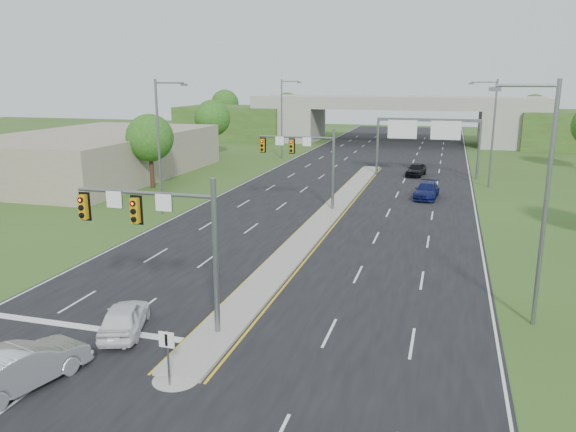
# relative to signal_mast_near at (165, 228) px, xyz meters

# --- Properties ---
(ground) EXTENTS (240.00, 240.00, 0.00)m
(ground) POSITION_rel_signal_mast_near_xyz_m (2.26, 0.07, -4.73)
(ground) COLOR #334B1B
(ground) RESTS_ON ground
(road) EXTENTS (24.00, 160.00, 0.02)m
(road) POSITION_rel_signal_mast_near_xyz_m (2.26, 35.07, -4.72)
(road) COLOR black
(road) RESTS_ON ground
(median) EXTENTS (2.00, 54.00, 0.16)m
(median) POSITION_rel_signal_mast_near_xyz_m (2.26, 23.07, -4.63)
(median) COLOR gray
(median) RESTS_ON road
(median_nose) EXTENTS (2.00, 2.00, 0.16)m
(median_nose) POSITION_rel_signal_mast_near_xyz_m (2.26, -3.93, -4.63)
(median_nose) COLOR gray
(median_nose) RESTS_ON road
(lane_markings) EXTENTS (23.72, 160.00, 0.01)m
(lane_markings) POSITION_rel_signal_mast_near_xyz_m (1.66, 28.99, -4.70)
(lane_markings) COLOR gold
(lane_markings) RESTS_ON road
(signal_mast_near) EXTENTS (6.62, 0.60, 7.00)m
(signal_mast_near) POSITION_rel_signal_mast_near_xyz_m (0.00, 0.00, 0.00)
(signal_mast_near) COLOR slate
(signal_mast_near) RESTS_ON ground
(signal_mast_far) EXTENTS (6.62, 0.60, 7.00)m
(signal_mast_far) POSITION_rel_signal_mast_near_xyz_m (0.00, 25.00, 0.00)
(signal_mast_far) COLOR slate
(signal_mast_far) RESTS_ON ground
(keep_right_sign) EXTENTS (0.60, 0.13, 2.20)m
(keep_right_sign) POSITION_rel_signal_mast_near_xyz_m (2.26, -4.45, -3.21)
(keep_right_sign) COLOR slate
(keep_right_sign) RESTS_ON ground
(sign_gantry) EXTENTS (11.58, 0.44, 6.67)m
(sign_gantry) POSITION_rel_signal_mast_near_xyz_m (8.95, 44.99, 0.51)
(sign_gantry) COLOR slate
(sign_gantry) RESTS_ON ground
(overpass) EXTENTS (80.00, 14.00, 8.10)m
(overpass) POSITION_rel_signal_mast_near_xyz_m (2.26, 80.07, -1.17)
(overpass) COLOR gray
(overpass) RESTS_ON ground
(lightpole_l_mid) EXTENTS (2.85, 0.25, 11.00)m
(lightpole_l_mid) POSITION_rel_signal_mast_near_xyz_m (-11.03, 20.07, 1.38)
(lightpole_l_mid) COLOR slate
(lightpole_l_mid) RESTS_ON ground
(lightpole_l_far) EXTENTS (2.85, 0.25, 11.00)m
(lightpole_l_far) POSITION_rel_signal_mast_near_xyz_m (-11.03, 55.07, 1.38)
(lightpole_l_far) COLOR slate
(lightpole_l_far) RESTS_ON ground
(lightpole_r_near) EXTENTS (2.85, 0.25, 11.00)m
(lightpole_r_near) POSITION_rel_signal_mast_near_xyz_m (15.56, 5.07, 1.38)
(lightpole_r_near) COLOR slate
(lightpole_r_near) RESTS_ON ground
(lightpole_r_far) EXTENTS (2.85, 0.25, 11.00)m
(lightpole_r_far) POSITION_rel_signal_mast_near_xyz_m (15.56, 40.07, 1.38)
(lightpole_r_far) COLOR slate
(lightpole_r_far) RESTS_ON ground
(tree_l_near) EXTENTS (4.80, 4.80, 7.60)m
(tree_l_near) POSITION_rel_signal_mast_near_xyz_m (-17.74, 30.07, 0.45)
(tree_l_near) COLOR #382316
(tree_l_near) RESTS_ON ground
(tree_l_mid) EXTENTS (5.20, 5.20, 8.12)m
(tree_l_mid) POSITION_rel_signal_mast_near_xyz_m (-21.74, 55.07, 0.78)
(tree_l_mid) COLOR #382316
(tree_l_mid) RESTS_ON ground
(tree_back_a) EXTENTS (6.00, 6.00, 8.85)m
(tree_back_a) POSITION_rel_signal_mast_near_xyz_m (-35.74, 94.07, 1.11)
(tree_back_a) COLOR #382316
(tree_back_a) RESTS_ON ground
(tree_back_b) EXTENTS (5.60, 5.60, 8.32)m
(tree_back_b) POSITION_rel_signal_mast_near_xyz_m (-21.74, 94.07, 0.78)
(tree_back_b) COLOR #382316
(tree_back_b) RESTS_ON ground
(tree_back_c) EXTENTS (5.60, 5.60, 8.32)m
(tree_back_c) POSITION_rel_signal_mast_near_xyz_m (26.26, 94.07, 0.78)
(tree_back_c) COLOR #382316
(tree_back_c) RESTS_ON ground
(commercial_building) EXTENTS (18.00, 30.00, 5.00)m
(commercial_building) POSITION_rel_signal_mast_near_xyz_m (-27.74, 35.07, -2.23)
(commercial_building) COLOR gray
(commercial_building) RESTS_ON ground
(car_white) EXTENTS (2.94, 4.47, 1.41)m
(car_white) POSITION_rel_signal_mast_near_xyz_m (-1.78, -0.89, -4.00)
(car_white) COLOR white
(car_white) RESTS_ON road
(car_silver) EXTENTS (2.96, 5.20, 1.62)m
(car_silver) POSITION_rel_signal_mast_near_xyz_m (-2.84, -5.89, -3.89)
(car_silver) COLOR #B5B9BE
(car_silver) RESTS_ON road
(car_far_b) EXTENTS (2.42, 5.16, 1.46)m
(car_far_b) POSITION_rel_signal_mast_near_xyz_m (9.77, 32.61, -3.98)
(car_far_b) COLOR #0B1247
(car_far_b) RESTS_ON road
(car_far_c) EXTENTS (2.44, 4.61, 1.49)m
(car_far_c) POSITION_rel_signal_mast_near_xyz_m (8.03, 45.31, -3.96)
(car_far_c) COLOR black
(car_far_c) RESTS_ON road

